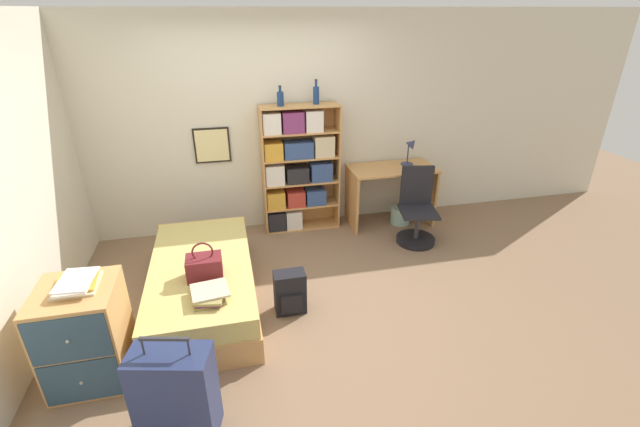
{
  "coord_description": "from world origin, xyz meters",
  "views": [
    {
      "loc": [
        -0.45,
        -3.53,
        2.58
      ],
      "look_at": [
        0.4,
        0.19,
        0.75
      ],
      "focal_mm": 24.0,
      "sensor_mm": 36.0,
      "label": 1
    }
  ],
  "objects_px": {
    "dresser": "(86,334)",
    "backpack": "(290,293)",
    "bookcase": "(296,168)",
    "desk_chair": "(416,219)",
    "bottle_green": "(280,98)",
    "desk_lamp": "(411,147)",
    "magazine_pile_on_dresser": "(76,283)",
    "suitcase": "(175,394)",
    "bed": "(203,283)",
    "waste_bin": "(400,215)",
    "handbag": "(204,267)",
    "bottle_brown": "(316,95)",
    "book_stack_on_bed": "(210,294)",
    "desk": "(391,186)"
  },
  "relations": [
    {
      "from": "backpack",
      "to": "bottle_brown",
      "type": "bearing_deg",
      "value": 69.55
    },
    {
      "from": "suitcase",
      "to": "desk_lamp",
      "type": "distance_m",
      "value": 3.92
    },
    {
      "from": "bottle_brown",
      "to": "desk_chair",
      "type": "height_order",
      "value": "bottle_brown"
    },
    {
      "from": "suitcase",
      "to": "dresser",
      "type": "distance_m",
      "value": 0.95
    },
    {
      "from": "bottle_brown",
      "to": "book_stack_on_bed",
      "type": "bearing_deg",
      "value": -124.12
    },
    {
      "from": "handbag",
      "to": "desk_chair",
      "type": "bearing_deg",
      "value": 21.14
    },
    {
      "from": "handbag",
      "to": "backpack",
      "type": "height_order",
      "value": "handbag"
    },
    {
      "from": "suitcase",
      "to": "desk_lamp",
      "type": "height_order",
      "value": "desk_lamp"
    },
    {
      "from": "suitcase",
      "to": "desk",
      "type": "xyz_separation_m",
      "value": [
        2.5,
        2.64,
        0.18
      ]
    },
    {
      "from": "dresser",
      "to": "magazine_pile_on_dresser",
      "type": "height_order",
      "value": "magazine_pile_on_dresser"
    },
    {
      "from": "bottle_green",
      "to": "bottle_brown",
      "type": "xyz_separation_m",
      "value": [
        0.42,
        0.02,
        0.02
      ]
    },
    {
      "from": "suitcase",
      "to": "backpack",
      "type": "relative_size",
      "value": 1.94
    },
    {
      "from": "desk_chair",
      "to": "handbag",
      "type": "bearing_deg",
      "value": -158.86
    },
    {
      "from": "desk_chair",
      "to": "bottle_green",
      "type": "bearing_deg",
      "value": 156.19
    },
    {
      "from": "bottle_green",
      "to": "backpack",
      "type": "bearing_deg",
      "value": -97.2
    },
    {
      "from": "book_stack_on_bed",
      "to": "desk_chair",
      "type": "xyz_separation_m",
      "value": [
        2.41,
        1.27,
        -0.2
      ]
    },
    {
      "from": "dresser",
      "to": "bottle_brown",
      "type": "xyz_separation_m",
      "value": [
        2.23,
        2.13,
        1.28
      ]
    },
    {
      "from": "bed",
      "to": "desk_lamp",
      "type": "distance_m",
      "value": 3.03
    },
    {
      "from": "bed",
      "to": "magazine_pile_on_dresser",
      "type": "relative_size",
      "value": 5.44
    },
    {
      "from": "desk",
      "to": "magazine_pile_on_dresser",
      "type": "bearing_deg",
      "value": -148.38
    },
    {
      "from": "handbag",
      "to": "desk_lamp",
      "type": "xyz_separation_m",
      "value": [
        2.57,
        1.54,
        0.45
      ]
    },
    {
      "from": "bed",
      "to": "backpack",
      "type": "distance_m",
      "value": 0.84
    },
    {
      "from": "magazine_pile_on_dresser",
      "to": "desk_lamp",
      "type": "bearing_deg",
      "value": 30.43
    },
    {
      "from": "desk_lamp",
      "to": "backpack",
      "type": "distance_m",
      "value": 2.58
    },
    {
      "from": "suitcase",
      "to": "desk",
      "type": "relative_size",
      "value": 0.75
    },
    {
      "from": "bed",
      "to": "waste_bin",
      "type": "xyz_separation_m",
      "value": [
        2.51,
        1.17,
        -0.11
      ]
    },
    {
      "from": "book_stack_on_bed",
      "to": "desk_lamp",
      "type": "height_order",
      "value": "desk_lamp"
    },
    {
      "from": "bookcase",
      "to": "bottle_brown",
      "type": "bearing_deg",
      "value": 3.21
    },
    {
      "from": "desk",
      "to": "waste_bin",
      "type": "distance_m",
      "value": 0.44
    },
    {
      "from": "handbag",
      "to": "magazine_pile_on_dresser",
      "type": "distance_m",
      "value": 1.0
    },
    {
      "from": "waste_bin",
      "to": "bottle_green",
      "type": "bearing_deg",
      "value": 173.01
    },
    {
      "from": "bottle_brown",
      "to": "backpack",
      "type": "relative_size",
      "value": 0.67
    },
    {
      "from": "book_stack_on_bed",
      "to": "desk_lamp",
      "type": "xyz_separation_m",
      "value": [
        2.53,
        1.87,
        0.51
      ]
    },
    {
      "from": "bookcase",
      "to": "desk_chair",
      "type": "xyz_separation_m",
      "value": [
        1.34,
        -0.67,
        -0.52
      ]
    },
    {
      "from": "handbag",
      "to": "waste_bin",
      "type": "relative_size",
      "value": 1.38
    },
    {
      "from": "bottle_green",
      "to": "desk",
      "type": "distance_m",
      "value": 1.79
    },
    {
      "from": "bottle_brown",
      "to": "waste_bin",
      "type": "xyz_separation_m",
      "value": [
        1.09,
        -0.2,
        -1.57
      ]
    },
    {
      "from": "suitcase",
      "to": "dresser",
      "type": "height_order",
      "value": "suitcase"
    },
    {
      "from": "bottle_brown",
      "to": "magazine_pile_on_dresser",
      "type": "bearing_deg",
      "value": -136.57
    },
    {
      "from": "bed",
      "to": "waste_bin",
      "type": "bearing_deg",
      "value": 25.11
    },
    {
      "from": "handbag",
      "to": "book_stack_on_bed",
      "type": "xyz_separation_m",
      "value": [
        0.04,
        -0.33,
        -0.07
      ]
    },
    {
      "from": "dresser",
      "to": "magazine_pile_on_dresser",
      "type": "bearing_deg",
      "value": 59.71
    },
    {
      "from": "dresser",
      "to": "backpack",
      "type": "height_order",
      "value": "dresser"
    },
    {
      "from": "book_stack_on_bed",
      "to": "bookcase",
      "type": "distance_m",
      "value": 2.24
    },
    {
      "from": "desk",
      "to": "desk_chair",
      "type": "xyz_separation_m",
      "value": [
        0.14,
        -0.54,
        -0.24
      ]
    },
    {
      "from": "bookcase",
      "to": "desk",
      "type": "relative_size",
      "value": 1.45
    },
    {
      "from": "desk_lamp",
      "to": "suitcase",
      "type": "bearing_deg",
      "value": -135.55
    },
    {
      "from": "book_stack_on_bed",
      "to": "backpack",
      "type": "relative_size",
      "value": 0.83
    },
    {
      "from": "bookcase",
      "to": "bottle_green",
      "type": "xyz_separation_m",
      "value": [
        -0.17,
        -0.0,
        0.85
      ]
    },
    {
      "from": "desk",
      "to": "bed",
      "type": "bearing_deg",
      "value": -152.5
    }
  ]
}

